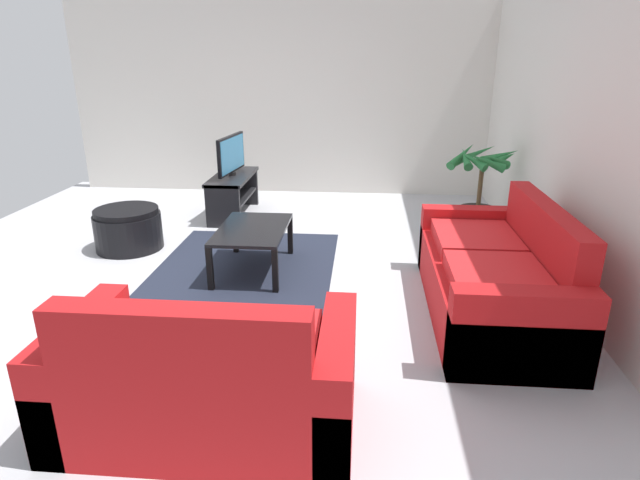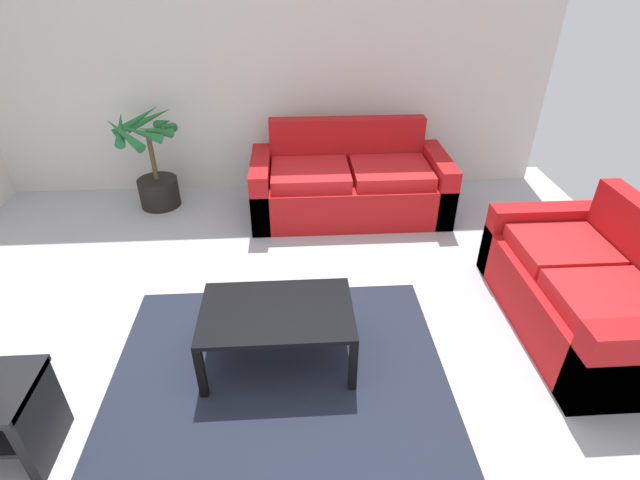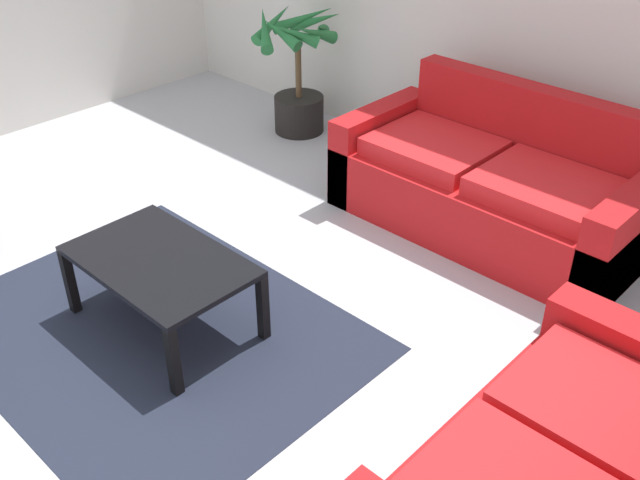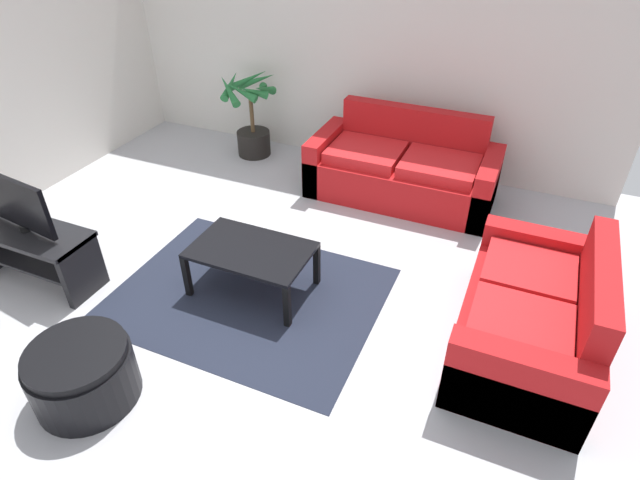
{
  "view_description": "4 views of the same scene",
  "coord_description": "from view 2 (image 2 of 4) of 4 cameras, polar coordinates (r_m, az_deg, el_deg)",
  "views": [
    {
      "loc": [
        4.64,
        1.24,
        1.97
      ],
      "look_at": [
        0.3,
        0.87,
        0.41
      ],
      "focal_mm": 29.42,
      "sensor_mm": 36.0,
      "label": 1
    },
    {
      "loc": [
        0.2,
        -2.13,
        2.43
      ],
      "look_at": [
        0.38,
        0.68,
        0.65
      ],
      "focal_mm": 26.65,
      "sensor_mm": 36.0,
      "label": 2
    },
    {
      "loc": [
        2.8,
        -1.44,
        2.51
      ],
      "look_at": [
        0.65,
        0.83,
        0.52
      ],
      "focal_mm": 40.4,
      "sensor_mm": 36.0,
      "label": 3
    },
    {
      "loc": [
        1.97,
        -2.72,
        2.96
      ],
      "look_at": [
        0.63,
        0.37,
        0.57
      ],
      "focal_mm": 29.22,
      "sensor_mm": 36.0,
      "label": 4
    }
  ],
  "objects": [
    {
      "name": "coffee_table",
      "position": [
        3.12,
        -5.19,
        -9.1
      ],
      "size": [
        0.99,
        0.62,
        0.43
      ],
      "color": "black",
      "rests_on": "ground"
    },
    {
      "name": "area_rug",
      "position": [
        3.31,
        -4.9,
        -15.1
      ],
      "size": [
        2.2,
        1.7,
        0.01
      ],
      "primitive_type": "cube",
      "color": "#1E2333",
      "rests_on": "ground"
    },
    {
      "name": "couch_loveseat",
      "position": [
        3.92,
        29.39,
        -5.51
      ],
      "size": [
        0.9,
        1.59,
        0.9
      ],
      "color": "red",
      "rests_on": "ground"
    },
    {
      "name": "potted_palm",
      "position": [
        5.28,
        -19.41,
        8.31
      ],
      "size": [
        0.7,
        0.81,
        1.02
      ],
      "color": "black",
      "rests_on": "ground"
    },
    {
      "name": "couch_main",
      "position": [
        4.93,
        3.53,
        6.57
      ],
      "size": [
        1.98,
        0.9,
        0.9
      ],
      "color": "red",
      "rests_on": "ground"
    },
    {
      "name": "wall_back",
      "position": [
        5.24,
        -6.08,
        20.16
      ],
      "size": [
        6.0,
        0.06,
        2.7
      ],
      "primitive_type": "cube",
      "color": "silver",
      "rests_on": "ground"
    },
    {
      "name": "ground_plane",
      "position": [
        3.23,
        -6.22,
        -16.72
      ],
      "size": [
        6.6,
        6.6,
        0.0
      ],
      "primitive_type": "plane",
      "color": "#B2B2B7"
    }
  ]
}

